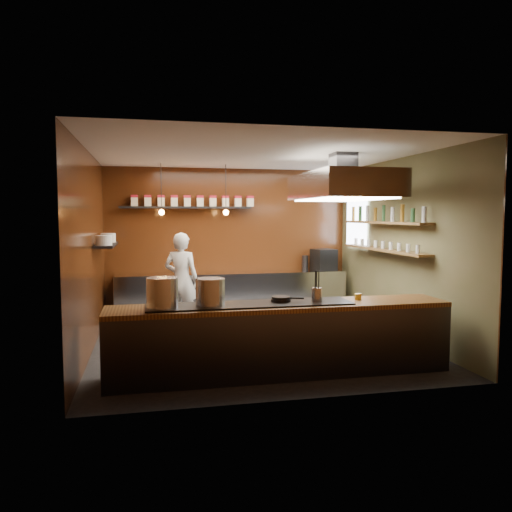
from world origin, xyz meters
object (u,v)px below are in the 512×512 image
object	(u,v)px
extractor_hood	(343,185)
chef	(181,280)
stockpot_small	(210,292)
espresso_machine	(324,259)
stockpot_large	(162,293)

from	to	relation	value
extractor_hood	chef	world-z (taller)	extractor_hood
stockpot_small	chef	bearing A→B (deg)	93.03
espresso_machine	stockpot_small	bearing A→B (deg)	-139.60
stockpot_large	stockpot_small	distance (m)	0.58
extractor_hood	stockpot_small	size ratio (longest dim) A/B	5.57
extractor_hood	stockpot_small	distance (m)	2.89
chef	stockpot_small	bearing A→B (deg)	115.25
stockpot_large	stockpot_small	world-z (taller)	stockpot_large
extractor_hood	stockpot_large	world-z (taller)	extractor_hood
stockpot_large	chef	xyz separation A→B (m)	(0.42, 3.05, -0.25)
extractor_hood	chef	bearing A→B (deg)	142.83
espresso_machine	chef	xyz separation A→B (m)	(-3.02, -0.82, -0.25)
stockpot_large	espresso_machine	size ratio (longest dim) A/B	0.86
extractor_hood	stockpot_large	size ratio (longest dim) A/B	5.33
extractor_hood	espresso_machine	world-z (taller)	extractor_hood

